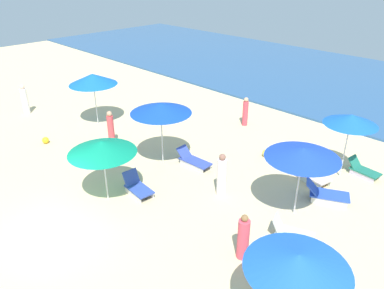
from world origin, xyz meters
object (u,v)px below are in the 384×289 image
lounge_chair_4_0 (137,187)px  beach_ball_1 (46,140)px  umbrella_2 (93,79)px  beachgoer_3 (243,238)px  umbrella_5 (161,108)px  beachgoer_5 (25,100)px  beachgoer_1 (222,176)px  lounge_chair_1_0 (363,170)px  beachgoer_0 (245,112)px  lounge_chair_0_1 (291,233)px  beachgoer_4 (111,129)px  lounge_chair_0_0 (326,194)px  umbrella_3 (298,262)px  umbrella_1 (351,120)px  beach_ball_0 (266,153)px  lounge_chair_5_0 (193,160)px  umbrella_4 (102,147)px  umbrella_0 (303,153)px  lounge_chair_1_1 (312,175)px

lounge_chair_4_0 → beach_ball_1: 6.47m
umbrella_2 → beachgoer_3: size_ratio=1.80×
beachgoer_3 → umbrella_5: bearing=-85.8°
beachgoer_5 → beach_ball_1: beachgoer_5 is taller
beachgoer_1 → beachgoer_3: size_ratio=1.13×
lounge_chair_4_0 → lounge_chair_1_0: bearing=-31.4°
beachgoer_0 → beachgoer_3: bearing=-157.9°
umbrella_2 → beachgoer_1: umbrella_2 is taller
lounge_chair_0_1 → beachgoer_5: bearing=72.6°
beachgoer_0 → beachgoer_4: size_ratio=0.90×
lounge_chair_4_0 → beachgoer_1: bearing=-40.7°
beachgoer_4 → lounge_chair_0_1: bearing=105.9°
lounge_chair_4_0 → umbrella_2: bearing=74.2°
lounge_chair_0_0 → umbrella_2: umbrella_2 is taller
lounge_chair_0_1 → umbrella_3: size_ratio=0.59×
lounge_chair_0_1 → beachgoer_1: bearing=62.0°
umbrella_1 → umbrella_2: (-11.48, -3.94, -0.03)m
beachgoer_3 → beach_ball_0: bearing=-127.8°
beachgoer_3 → lounge_chair_5_0: bearing=-96.9°
umbrella_1 → umbrella_5: umbrella_5 is taller
umbrella_4 → umbrella_5: 3.20m
umbrella_0 → beachgoer_0: (-5.89, 4.82, -1.59)m
beachgoer_0 → beachgoer_3: (5.93, -7.72, -0.04)m
beach_ball_1 → lounge_chair_0_0: bearing=23.5°
lounge_chair_1_1 → beachgoer_3: (0.67, -5.20, 0.40)m
beachgoer_0 → lounge_chair_1_0: bearing=-111.5°
umbrella_1 → beach_ball_1: umbrella_1 is taller
lounge_chair_4_0 → beachgoer_0: size_ratio=0.85×
umbrella_4 → lounge_chair_0_0: bearing=44.3°
beachgoer_4 → umbrella_2: bearing=-93.9°
lounge_chair_0_0 → beach_ball_1: bearing=85.5°
lounge_chair_1_1 → beachgoer_3: bearing=-161.0°
lounge_chair_1_1 → lounge_chair_4_0: size_ratio=1.12×
lounge_chair_0_0 → lounge_chair_1_0: size_ratio=1.26×
lounge_chair_0_0 → lounge_chair_1_0: lounge_chair_0_0 is taller
lounge_chair_0_1 → umbrella_1: 5.22m
umbrella_3 → beach_ball_1: bearing=177.9°
lounge_chair_0_1 → beachgoer_1: 3.20m
umbrella_1 → beachgoer_0: bearing=166.9°
umbrella_1 → beachgoer_5: umbrella_1 is taller
umbrella_3 → umbrella_0: bearing=119.4°
lounge_chair_1_0 → lounge_chair_4_0: 8.93m
umbrella_2 → beach_ball_0: bearing=20.7°
beachgoer_1 → beach_ball_0: (-0.54, 3.62, -0.62)m
lounge_chair_5_0 → lounge_chair_4_0: bearing=177.7°
lounge_chair_1_1 → beachgoer_5: size_ratio=0.85×
lounge_chair_0_1 → beachgoer_4: beachgoer_4 is taller
beachgoer_1 → beachgoer_4: bearing=-2.7°
lounge_chair_1_0 → umbrella_2: (-12.08, -4.62, 2.16)m
lounge_chair_1_1 → umbrella_1: bearing=-15.8°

